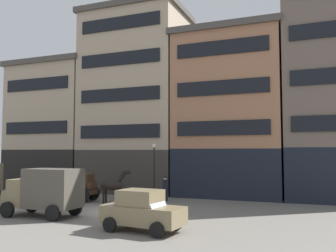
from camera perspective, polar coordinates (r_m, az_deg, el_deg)
The scene contains 12 objects.
ground_plane at distance 22.57m, azimuth -9.44°, elevation -12.98°, with size 120.00×120.00×0.00m, color slate.
building_far_left at distance 38.21m, azimuth -16.62°, elevation 0.11°, with size 8.67×6.90×12.24m.
building_center_left at distance 33.81m, azimuth -4.95°, elevation 4.02°, with size 9.27×6.90×16.41m.
building_center_right at distance 30.77m, azimuth 9.72°, elevation 2.01°, with size 8.84×6.90×13.38m.
building_far_right at distance 30.43m, azimuth 24.04°, elevation 5.96°, with size 7.20×6.90×17.15m.
cargo_wagon at distance 27.41m, azimuth -13.88°, elevation -8.90°, with size 3.00×1.69×1.98m.
draft_horse at distance 25.82m, azimuth -8.46°, elevation -9.00°, with size 2.35×0.71×2.30m.
delivery_truck_far at distance 21.56m, azimuth -18.61°, elevation -9.44°, with size 4.37×2.17×2.62m.
sedan_dark at distance 16.91m, azimuth -4.00°, elevation -12.95°, with size 3.86×2.19×1.83m.
pedestrian_officer at distance 26.80m, azimuth -0.44°, elevation -9.48°, with size 0.51×0.51×1.79m.
streetlamp_curbside at distance 27.20m, azimuth -2.18°, elevation -5.83°, with size 0.32×0.32×4.12m.
fire_hydrant_curbside at distance 32.54m, azimuth -18.06°, elevation -9.29°, with size 0.24×0.24×0.83m.
Camera 1 is at (11.41, -19.14, 3.56)m, focal length 39.30 mm.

